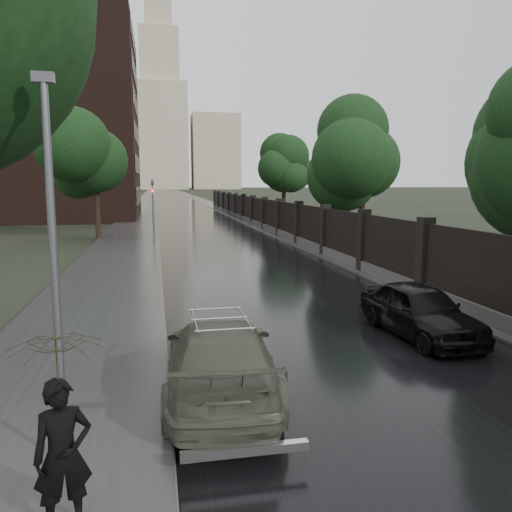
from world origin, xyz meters
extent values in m
plane|color=black|center=(0.00, 0.00, 0.00)|extent=(800.00, 800.00, 0.00)
cube|color=black|center=(0.00, 190.00, 0.01)|extent=(8.00, 420.00, 0.02)
cube|color=#2D2D2D|center=(-6.00, 190.00, 0.08)|extent=(4.00, 420.00, 0.16)
cube|color=#2D2D2D|center=(5.50, 190.00, 0.04)|extent=(3.00, 420.00, 0.08)
cube|color=#383533|center=(4.60, 32.00, 0.25)|extent=(0.40, 75.00, 0.50)
cube|color=black|center=(4.60, 32.00, 1.50)|extent=(0.15, 75.00, 2.00)
cube|color=black|center=(4.60, 70.00, 1.35)|extent=(0.45, 0.45, 2.70)
cylinder|color=black|center=(-8.00, 30.00, 2.93)|extent=(0.36, 0.36, 5.85)
sphere|color=black|center=(-8.00, 30.00, 5.27)|extent=(4.25, 4.25, 4.25)
cylinder|color=black|center=(7.50, 22.00, 2.76)|extent=(0.36, 0.36, 5.53)
sphere|color=black|center=(7.50, 22.00, 4.97)|extent=(4.08, 4.08, 4.08)
cylinder|color=black|center=(7.50, 40.00, 2.76)|extent=(0.36, 0.36, 5.53)
sphere|color=black|center=(7.50, 40.00, 4.97)|extent=(4.08, 4.08, 4.08)
cylinder|color=#59595E|center=(-5.40, 1.50, 2.50)|extent=(0.10, 0.10, 5.00)
cube|color=#59595E|center=(-5.40, 1.50, 5.05)|extent=(0.25, 0.12, 0.12)
cylinder|color=#59595E|center=(-4.30, 25.00, 1.50)|extent=(0.12, 0.12, 3.00)
imported|color=#59595E|center=(-4.30, 25.00, 3.50)|extent=(0.16, 0.20, 1.00)
sphere|color=#FF0C0C|center=(-4.30, 24.85, 3.35)|extent=(0.14, 0.14, 0.14)
cube|color=black|center=(-18.00, 52.00, 10.00)|extent=(24.00, 18.00, 20.00)
cube|color=tan|center=(-32.00, 300.00, 22.00)|extent=(28.00, 22.00, 44.00)
cube|color=tan|center=(32.00, 300.00, 22.00)|extent=(28.00, 22.00, 44.00)
cube|color=tan|center=(0.00, 300.00, 30.00)|extent=(30.00, 30.00, 60.00)
cube|color=tan|center=(0.00, 300.00, 70.00)|extent=(22.00, 22.00, 40.00)
cube|color=tan|center=(0.00, 300.00, 100.00)|extent=(15.00, 15.00, 30.00)
imported|color=#4F5242|center=(-3.08, 3.57, 0.69)|extent=(2.31, 4.89, 1.38)
imported|color=black|center=(2.24, 6.03, 0.67)|extent=(1.87, 4.05, 1.35)
imported|color=black|center=(-5.17, 0.17, 0.99)|extent=(0.69, 0.55, 1.65)
imported|color=black|center=(-5.17, 0.17, 2.31)|extent=(1.20, 1.21, 0.88)
camera|label=1|loc=(-4.14, -5.00, 3.82)|focal=35.00mm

